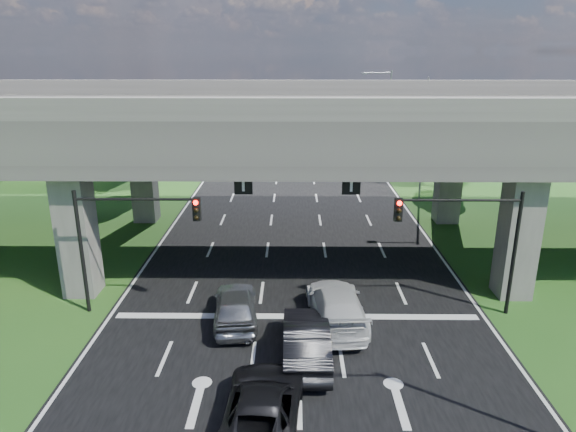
{
  "coord_description": "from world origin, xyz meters",
  "views": [
    {
      "loc": [
        -0.19,
        -18.02,
        11.92
      ],
      "look_at": [
        -0.47,
        8.98,
        3.23
      ],
      "focal_mm": 32.0,
      "sensor_mm": 36.0,
      "label": 1
    }
  ],
  "objects_px": {
    "car_dark": "(306,340)",
    "car_trailing": "(263,407)",
    "streetlight_beyond": "(386,109)",
    "signal_left": "(126,229)",
    "streetlight_far": "(419,130)",
    "car_white": "(336,305)",
    "car_silver": "(236,305)",
    "signal_right": "(470,231)"
  },
  "relations": [
    {
      "from": "signal_left",
      "to": "car_dark",
      "type": "bearing_deg",
      "value": -25.57
    },
    {
      "from": "car_dark",
      "to": "car_trailing",
      "type": "bearing_deg",
      "value": 68.49
    },
    {
      "from": "streetlight_far",
      "to": "streetlight_beyond",
      "type": "height_order",
      "value": "same"
    },
    {
      "from": "streetlight_far",
      "to": "car_white",
      "type": "xyz_separation_m",
      "value": [
        -8.3,
        -21.0,
        -4.97
      ]
    },
    {
      "from": "car_trailing",
      "to": "car_dark",
      "type": "bearing_deg",
      "value": -107.13
    },
    {
      "from": "car_silver",
      "to": "streetlight_far",
      "type": "bearing_deg",
      "value": -127.44
    },
    {
      "from": "signal_right",
      "to": "car_white",
      "type": "bearing_deg",
      "value": -171.11
    },
    {
      "from": "signal_right",
      "to": "streetlight_beyond",
      "type": "bearing_deg",
      "value": 86.39
    },
    {
      "from": "signal_left",
      "to": "car_dark",
      "type": "distance_m",
      "value": 9.64
    },
    {
      "from": "car_dark",
      "to": "car_trailing",
      "type": "xyz_separation_m",
      "value": [
        -1.52,
        -3.98,
        -0.1
      ]
    },
    {
      "from": "signal_right",
      "to": "streetlight_beyond",
      "type": "xyz_separation_m",
      "value": [
        2.27,
        36.06,
        1.66
      ]
    },
    {
      "from": "streetlight_beyond",
      "to": "car_silver",
      "type": "height_order",
      "value": "streetlight_beyond"
    },
    {
      "from": "signal_left",
      "to": "car_silver",
      "type": "height_order",
      "value": "signal_left"
    },
    {
      "from": "signal_left",
      "to": "car_silver",
      "type": "distance_m",
      "value": 6.1
    },
    {
      "from": "streetlight_beyond",
      "to": "car_white",
      "type": "xyz_separation_m",
      "value": [
        -8.3,
        -37.0,
        -4.97
      ]
    },
    {
      "from": "car_trailing",
      "to": "car_silver",
      "type": "bearing_deg",
      "value": -73.03
    },
    {
      "from": "signal_left",
      "to": "car_trailing",
      "type": "xyz_separation_m",
      "value": [
        6.65,
        -7.89,
        -3.4
      ]
    },
    {
      "from": "signal_right",
      "to": "car_trailing",
      "type": "bearing_deg",
      "value": -138.74
    },
    {
      "from": "signal_left",
      "to": "streetlight_far",
      "type": "xyz_separation_m",
      "value": [
        17.92,
        20.06,
        1.66
      ]
    },
    {
      "from": "car_silver",
      "to": "car_trailing",
      "type": "relative_size",
      "value": 0.89
    },
    {
      "from": "streetlight_beyond",
      "to": "car_trailing",
      "type": "relative_size",
      "value": 1.84
    },
    {
      "from": "streetlight_beyond",
      "to": "signal_left",
      "type": "bearing_deg",
      "value": -116.43
    },
    {
      "from": "streetlight_far",
      "to": "signal_left",
      "type": "bearing_deg",
      "value": -131.78
    },
    {
      "from": "signal_left",
      "to": "car_trailing",
      "type": "relative_size",
      "value": 1.1
    },
    {
      "from": "signal_left",
      "to": "car_silver",
      "type": "xyz_separation_m",
      "value": [
        5.02,
        -0.94,
        -3.33
      ]
    },
    {
      "from": "car_white",
      "to": "streetlight_far",
      "type": "bearing_deg",
      "value": -115.52
    },
    {
      "from": "car_silver",
      "to": "car_white",
      "type": "distance_m",
      "value": 4.61
    },
    {
      "from": "signal_right",
      "to": "car_trailing",
      "type": "relative_size",
      "value": 1.1
    },
    {
      "from": "streetlight_far",
      "to": "car_dark",
      "type": "relative_size",
      "value": 1.92
    },
    {
      "from": "signal_right",
      "to": "car_silver",
      "type": "xyz_separation_m",
      "value": [
        -10.63,
        -0.94,
        -3.33
      ]
    },
    {
      "from": "streetlight_beyond",
      "to": "car_dark",
      "type": "bearing_deg",
      "value": -103.71
    },
    {
      "from": "car_white",
      "to": "streetlight_beyond",
      "type": "bearing_deg",
      "value": -106.6
    },
    {
      "from": "signal_right",
      "to": "streetlight_beyond",
      "type": "distance_m",
      "value": 36.17
    },
    {
      "from": "car_dark",
      "to": "car_white",
      "type": "height_order",
      "value": "car_dark"
    },
    {
      "from": "car_silver",
      "to": "car_trailing",
      "type": "bearing_deg",
      "value": 97.38
    },
    {
      "from": "signal_left",
      "to": "car_white",
      "type": "relative_size",
      "value": 1.03
    },
    {
      "from": "car_dark",
      "to": "car_white",
      "type": "relative_size",
      "value": 0.89
    },
    {
      "from": "car_trailing",
      "to": "signal_left",
      "type": "bearing_deg",
      "value": -46.14
    },
    {
      "from": "streetlight_far",
      "to": "car_dark",
      "type": "xyz_separation_m",
      "value": [
        -9.75,
        -23.97,
        -4.96
      ]
    },
    {
      "from": "signal_left",
      "to": "car_trailing",
      "type": "distance_m",
      "value": 10.87
    },
    {
      "from": "streetlight_far",
      "to": "car_trailing",
      "type": "distance_m",
      "value": 30.56
    },
    {
      "from": "streetlight_beyond",
      "to": "car_silver",
      "type": "bearing_deg",
      "value": -109.23
    }
  ]
}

